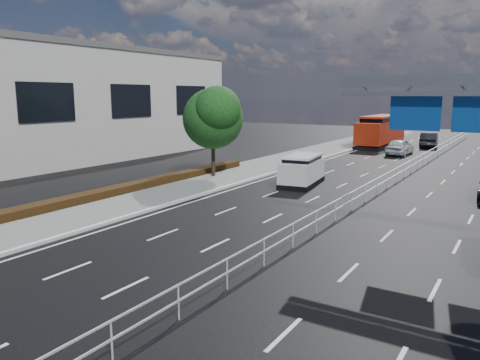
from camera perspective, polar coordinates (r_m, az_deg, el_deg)
The scene contains 10 objects.
ground at distance 13.98m, azimuth -5.31°, elevation -15.33°, with size 160.00×160.00×0.00m, color black.
kerb_near at distance 20.34m, azimuth -26.21°, elevation -7.85°, with size 0.25×140.00×0.15m, color silver.
median_fence at distance 33.86m, azimuth 18.24°, elevation 0.43°, with size 0.05×85.00×1.02m.
hedge_near at distance 26.41m, azimuth -22.10°, elevation -2.87°, with size 1.00×36.00×0.44m, color black.
near_building at distance 46.95m, azimuth -21.83°, elevation 8.34°, with size 12.00×38.00×10.00m, color #BDB7AA.
near_tree_back at distance 34.20m, azimuth -3.28°, elevation 7.92°, with size 4.84×4.51×6.69m.
white_minivan at distance 31.96m, azimuth 7.57°, elevation 1.16°, with size 2.65×4.92×2.04m.
red_bus at distance 58.71m, azimuth 16.81°, elevation 5.85°, with size 2.90×12.15×3.63m.
near_car_silver at distance 50.46m, azimuth 18.89°, elevation 3.85°, with size 1.96×4.87×1.66m, color silver.
near_car_dark at distance 59.01m, azimuth 22.05°, elevation 4.54°, with size 1.79×5.14×1.69m, color black.
Camera 1 is at (7.67, -10.01, 6.05)m, focal length 35.00 mm.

